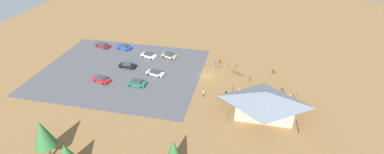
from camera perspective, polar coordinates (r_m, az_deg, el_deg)
ground at (r=71.50m, az=2.92°, el=0.14°), size 160.00×160.00×0.00m
parking_lot_asphalt at (r=75.93m, az=-13.99°, el=1.20°), size 40.93×32.72×0.05m
bike_pavilion at (r=59.29m, az=14.36°, el=-4.73°), size 13.98×10.15×5.39m
trash_bin at (r=77.60m, az=5.64°, el=3.09°), size 0.60×0.60×0.90m
lot_sign at (r=74.90m, az=4.57°, el=2.88°), size 0.56×0.08×2.20m
pine_center at (r=52.73m, az=-27.77°, el=-10.07°), size 3.52×3.52×7.84m
pine_east at (r=44.47m, az=-3.72°, el=-14.92°), size 2.91×2.91×7.47m
bicycle_black_lone_east at (r=73.14m, az=8.59°, el=0.92°), size 1.77×0.52×0.81m
bicycle_purple_edge_south at (r=72.44m, az=9.74°, el=0.48°), size 1.66×0.63×0.81m
bicycle_white_trailside at (r=76.28m, az=8.81°, el=2.26°), size 0.48×1.78×0.86m
bicycle_blue_near_sign at (r=68.83m, az=17.80°, el=-2.52°), size 0.67×1.63×0.78m
bicycle_yellow_yard_left at (r=75.99m, az=7.43°, el=2.23°), size 0.48×1.62×0.81m
bicycle_orange_lone_west at (r=71.02m, az=11.55°, el=-0.40°), size 0.54×1.67×0.87m
bicycle_silver_mid_cluster at (r=75.46m, az=5.34°, el=2.17°), size 1.69×0.63×0.86m
car_blue_end_stall at (r=87.20m, az=-13.46°, el=5.90°), size 4.63×2.75×1.41m
car_silver_mid_lot at (r=72.14m, az=-7.37°, el=0.83°), size 4.90×2.78×1.22m
car_black_back_corner at (r=76.71m, az=-12.82°, el=2.30°), size 4.51×1.90×1.38m
car_green_far_end at (r=68.66m, az=-10.99°, el=-1.18°), size 4.34×2.09×1.39m
car_white_by_curb at (r=80.88m, az=-8.67°, el=4.34°), size 4.66×2.89×1.36m
car_maroon_aisle_side at (r=90.27m, az=-17.51°, el=6.14°), size 5.15×3.29×1.25m
car_tan_second_row at (r=80.06m, az=-4.61°, el=4.33°), size 4.56×2.82×1.42m
car_red_front_row at (r=72.24m, az=-17.75°, el=-0.44°), size 4.72×3.12×1.36m
visitor_near_lot at (r=75.02m, az=16.17°, el=1.24°), size 0.40×0.39×1.73m
visitor_crossing_yard at (r=64.09m, az=6.86°, el=-3.23°), size 0.40×0.37×1.68m
visitor_by_pavilion at (r=63.65m, az=2.36°, el=-3.31°), size 0.36×0.36×1.61m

